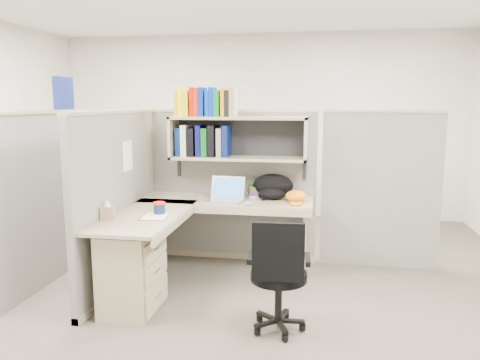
% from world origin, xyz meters
% --- Properties ---
extents(ground, '(6.00, 6.00, 0.00)m').
position_xyz_m(ground, '(0.00, 0.00, 0.00)').
color(ground, '#3B372D').
rests_on(ground, ground).
extents(room_shell, '(6.00, 6.00, 6.00)m').
position_xyz_m(room_shell, '(0.00, 0.00, 1.62)').
color(room_shell, '#B2ABA0').
rests_on(room_shell, ground).
extents(cubicle, '(3.79, 1.84, 1.95)m').
position_xyz_m(cubicle, '(-0.37, 0.45, 0.91)').
color(cubicle, '#61605C').
rests_on(cubicle, ground).
extents(desk, '(1.74, 1.75, 0.73)m').
position_xyz_m(desk, '(-0.41, -0.29, 0.44)').
color(desk, gray).
rests_on(desk, ground).
extents(laptop, '(0.37, 0.37, 0.25)m').
position_xyz_m(laptop, '(0.01, 0.44, 0.85)').
color(laptop, '#BABBBF').
rests_on(laptop, desk).
extents(backpack, '(0.45, 0.36, 0.25)m').
position_xyz_m(backpack, '(0.46, 0.69, 0.85)').
color(backpack, black).
rests_on(backpack, desk).
extents(orange_cap, '(0.23, 0.26, 0.11)m').
position_xyz_m(orange_cap, '(0.70, 0.55, 0.79)').
color(orange_cap, orange).
rests_on(orange_cap, desk).
extents(snack_canister, '(0.11, 0.11, 0.10)m').
position_xyz_m(snack_canister, '(-0.46, -0.16, 0.78)').
color(snack_canister, '#0E2252').
rests_on(snack_canister, desk).
extents(tissue_box, '(0.14, 0.14, 0.17)m').
position_xyz_m(tissue_box, '(-0.82, -0.41, 0.82)').
color(tissue_box, tan).
rests_on(tissue_box, desk).
extents(mouse, '(0.09, 0.06, 0.03)m').
position_xyz_m(mouse, '(0.26, 0.32, 0.75)').
color(mouse, '#7D9BB1').
rests_on(mouse, desk).
extents(paper_cup, '(0.08, 0.08, 0.10)m').
position_xyz_m(paper_cup, '(-0.04, 0.70, 0.78)').
color(paper_cup, silver).
rests_on(paper_cup, desk).
extents(book_stack, '(0.22, 0.26, 0.11)m').
position_xyz_m(book_stack, '(0.27, 0.77, 0.78)').
color(book_stack, gray).
rests_on(book_stack, desk).
extents(loose_paper, '(0.23, 0.29, 0.00)m').
position_xyz_m(loose_paper, '(-0.46, -0.25, 0.73)').
color(loose_paper, silver).
rests_on(loose_paper, desk).
extents(task_chair, '(0.47, 0.43, 0.88)m').
position_xyz_m(task_chair, '(0.65, -0.74, 0.31)').
color(task_chair, black).
rests_on(task_chair, ground).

